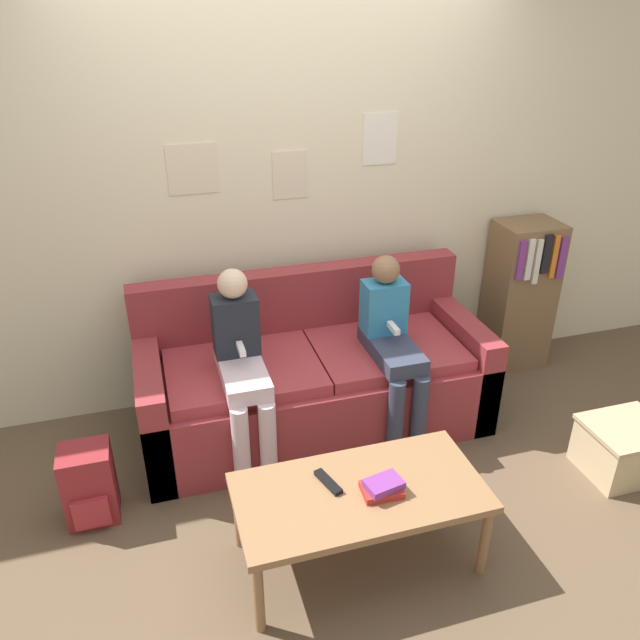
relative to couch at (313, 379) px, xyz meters
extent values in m
plane|color=brown|center=(0.00, -0.52, -0.30)|extent=(10.00, 10.00, 0.00)
cube|color=beige|center=(0.00, 0.50, 1.00)|extent=(8.00, 0.06, 2.60)
cube|color=beige|center=(-0.55, 0.47, 1.18)|extent=(0.28, 0.00, 0.28)
cube|color=beige|center=(0.00, 0.47, 1.10)|extent=(0.20, 0.00, 0.27)
cube|color=white|center=(0.55, 0.47, 1.28)|extent=(0.21, 0.00, 0.30)
cube|color=maroon|center=(0.00, -0.04, -0.08)|extent=(2.00, 0.82, 0.45)
cube|color=maroon|center=(0.00, 0.30, 0.36)|extent=(2.00, 0.14, 0.44)
cube|color=maroon|center=(-0.93, -0.04, 0.00)|extent=(0.14, 0.82, 0.61)
cube|color=maroon|center=(0.93, -0.04, 0.00)|extent=(0.14, 0.82, 0.61)
cube|color=#A1343A|center=(-0.42, -0.07, 0.18)|extent=(0.84, 0.66, 0.07)
cube|color=#A1343A|center=(0.42, -0.07, 0.18)|extent=(0.84, 0.66, 0.07)
cube|color=#8E6642|center=(-0.10, -1.07, 0.09)|extent=(1.09, 0.55, 0.04)
cylinder|color=#8E6642|center=(-0.60, -1.30, -0.12)|extent=(0.04, 0.04, 0.38)
cylinder|color=#8E6642|center=(0.41, -1.30, -0.12)|extent=(0.04, 0.04, 0.38)
cylinder|color=#8E6642|center=(-0.60, -0.83, -0.12)|extent=(0.04, 0.04, 0.38)
cylinder|color=#8E6642|center=(0.41, -0.83, -0.12)|extent=(0.04, 0.04, 0.38)
cylinder|color=silver|center=(-0.52, -0.47, -0.05)|extent=(0.09, 0.09, 0.52)
cylinder|color=silver|center=(-0.38, -0.47, -0.05)|extent=(0.09, 0.09, 0.52)
cube|color=silver|center=(-0.45, -0.21, 0.26)|extent=(0.23, 0.51, 0.09)
cube|color=#1E232D|center=(-0.45, -0.07, 0.47)|extent=(0.24, 0.16, 0.33)
sphere|color=beige|center=(-0.45, -0.07, 0.71)|extent=(0.16, 0.16, 0.16)
cube|color=white|center=(-0.45, -0.22, 0.40)|extent=(0.03, 0.12, 0.03)
cylinder|color=#33384C|center=(0.33, -0.47, -0.05)|extent=(0.09, 0.09, 0.52)
cylinder|color=#33384C|center=(0.47, -0.47, -0.05)|extent=(0.09, 0.09, 0.52)
cube|color=#33384C|center=(0.40, -0.21, 0.26)|extent=(0.23, 0.51, 0.09)
cube|color=teal|center=(0.40, -0.07, 0.46)|extent=(0.24, 0.16, 0.30)
sphere|color=#8C6647|center=(0.40, -0.07, 0.68)|extent=(0.16, 0.16, 0.16)
cube|color=white|center=(0.40, -0.22, 0.39)|extent=(0.03, 0.12, 0.03)
cube|color=black|center=(-0.22, -0.99, 0.12)|extent=(0.09, 0.17, 0.02)
cube|color=red|center=(-0.01, -1.11, 0.13)|extent=(0.18, 0.14, 0.03)
cube|color=#7A3389|center=(-0.01, -1.11, 0.16)|extent=(0.18, 0.14, 0.03)
cube|color=brown|center=(1.55, 0.29, 0.21)|extent=(0.40, 0.32, 1.03)
cube|color=#7A3389|center=(1.39, 0.13, 0.54)|extent=(0.04, 0.02, 0.26)
cube|color=silver|center=(1.45, 0.13, 0.54)|extent=(0.04, 0.02, 0.27)
cube|color=silver|center=(1.52, 0.13, 0.52)|extent=(0.04, 0.02, 0.30)
cube|color=black|center=(1.58, 0.13, 0.57)|extent=(0.06, 0.02, 0.26)
cube|color=orange|center=(1.64, 0.13, 0.54)|extent=(0.04, 0.02, 0.29)
cube|color=#7A3389|center=(1.70, 0.13, 0.53)|extent=(0.05, 0.02, 0.28)
cube|color=#CCB284|center=(1.48, -0.91, -0.17)|extent=(0.41, 0.35, 0.27)
cube|color=tan|center=(1.48, -0.91, -0.02)|extent=(0.43, 0.37, 0.02)
cube|color=maroon|center=(-1.27, -0.44, -0.10)|extent=(0.24, 0.21, 0.41)
cube|color=#A52A30|center=(-1.27, -0.56, -0.18)|extent=(0.17, 0.03, 0.16)
camera|label=1|loc=(-0.85, -3.00, 2.02)|focal=35.00mm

